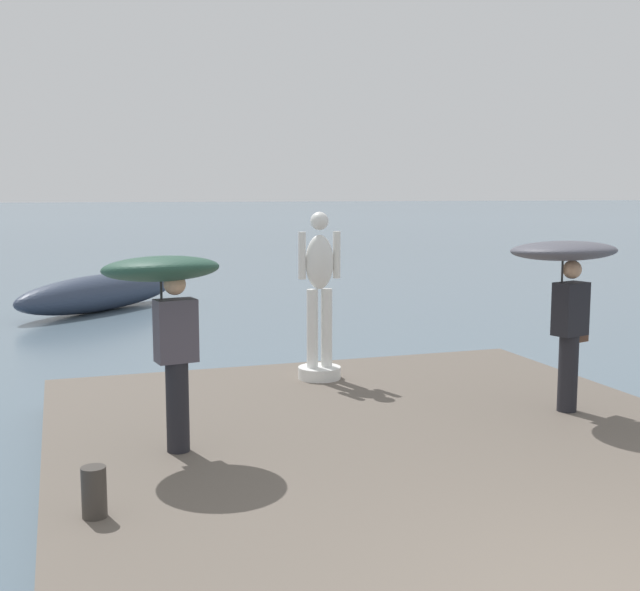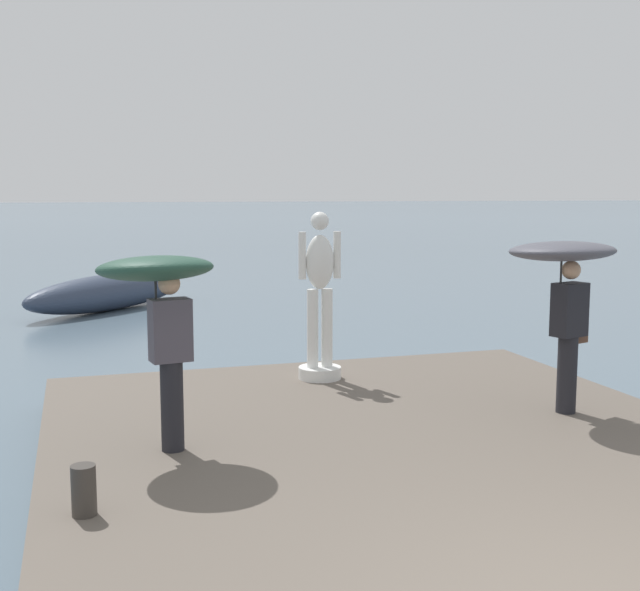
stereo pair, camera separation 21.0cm
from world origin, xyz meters
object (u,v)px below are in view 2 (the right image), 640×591
at_px(mooring_bollard, 84,490).
at_px(onlooker_left, 159,292).
at_px(onlooker_right, 564,274).
at_px(boat_near, 110,292).
at_px(statue_white_figure, 320,304).

bearing_deg(mooring_bollard, onlooker_left, 61.77).
xyz_separation_m(onlooker_left, onlooker_right, (4.43, 0.03, 0.04)).
height_order(onlooker_left, boat_near, onlooker_left).
bearing_deg(statue_white_figure, mooring_bollard, -128.78).
xyz_separation_m(statue_white_figure, onlooker_right, (2.09, -2.41, 0.58)).
relative_size(onlooker_left, mooring_bollard, 4.88).
distance_m(statue_white_figure, onlooker_right, 3.24).
xyz_separation_m(onlooker_right, boat_near, (-4.40, 12.52, -1.54)).
relative_size(statue_white_figure, onlooker_left, 1.15).
relative_size(statue_white_figure, onlooker_right, 1.13).
distance_m(onlooker_left, boat_near, 12.64).
xyz_separation_m(onlooker_right, mooring_bollard, (-5.18, -1.43, -1.38)).
height_order(mooring_bollard, boat_near, boat_near).
relative_size(onlooker_right, boat_near, 0.43).
bearing_deg(onlooker_left, statue_white_figure, 46.27).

